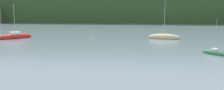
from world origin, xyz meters
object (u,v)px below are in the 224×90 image
at_px(mooring_buoy_far, 91,38).
at_px(sailboat_far_5, 164,37).
at_px(sailboat_mid_3, 215,53).
at_px(sailboat_far_8, 15,37).

bearing_deg(mooring_buoy_far, sailboat_far_5, 3.54).
bearing_deg(sailboat_far_5, sailboat_mid_3, -62.39).
relative_size(sailboat_mid_3, mooring_buoy_far, 13.52).
bearing_deg(sailboat_mid_3, sailboat_far_8, 27.18).
bearing_deg(mooring_buoy_far, sailboat_mid_3, -37.06).
bearing_deg(sailboat_mid_3, mooring_buoy_far, 10.67).
height_order(sailboat_mid_3, sailboat_far_8, sailboat_far_8).
height_order(sailboat_far_5, sailboat_far_8, sailboat_far_5).
distance_m(sailboat_mid_3, sailboat_far_8, 42.26).
bearing_deg(sailboat_mid_3, sailboat_far_5, -24.93).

